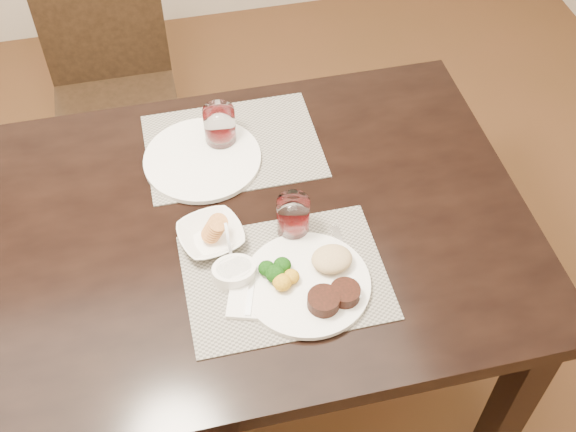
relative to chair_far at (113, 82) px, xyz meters
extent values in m
plane|color=#482E17|center=(0.00, -0.93, -0.50)|extent=(4.50, 4.50, 0.00)
cube|color=black|center=(0.00, -0.93, 0.22)|extent=(2.00, 1.00, 0.05)
cube|color=black|center=(0.92, -1.35, -0.15)|extent=(0.08, 0.08, 0.70)
cube|color=black|center=(0.92, -0.51, -0.15)|extent=(0.08, 0.08, 0.70)
cube|color=black|center=(0.00, -0.08, -0.07)|extent=(0.42, 0.42, 0.04)
cube|color=black|center=(-0.18, -0.26, -0.30)|extent=(0.04, 0.04, 0.41)
cube|color=black|center=(0.18, -0.26, -0.30)|extent=(0.04, 0.04, 0.41)
cube|color=black|center=(-0.18, 0.10, -0.30)|extent=(0.04, 0.04, 0.41)
cube|color=black|center=(0.18, 0.10, -0.30)|extent=(0.04, 0.04, 0.41)
cube|color=black|center=(0.00, 0.11, 0.17)|extent=(0.42, 0.04, 0.45)
cube|color=gray|center=(0.36, -1.11, 0.25)|extent=(0.46, 0.34, 0.00)
cube|color=gray|center=(0.32, -0.66, 0.25)|extent=(0.46, 0.34, 0.00)
cylinder|color=white|center=(0.40, -1.15, 0.26)|extent=(0.29, 0.29, 0.01)
cylinder|color=black|center=(0.43, -1.21, 0.28)|extent=(0.07, 0.07, 0.03)
cylinder|color=black|center=(0.48, -1.20, 0.28)|extent=(0.07, 0.07, 0.03)
ellipsoid|color=tan|center=(0.47, -1.11, 0.28)|extent=(0.10, 0.08, 0.04)
ellipsoid|color=#14490E|center=(0.34, -1.12, 0.28)|extent=(0.05, 0.05, 0.04)
ellipsoid|color=gold|center=(0.35, -1.15, 0.28)|extent=(0.04, 0.04, 0.04)
cube|color=white|center=(0.27, -1.13, 0.26)|extent=(0.13, 0.17, 0.01)
cube|color=white|center=(0.27, -1.15, 0.26)|extent=(0.04, 0.11, 0.00)
cube|color=white|center=(0.28, -1.08, 0.26)|extent=(0.03, 0.04, 0.00)
cube|color=white|center=(0.51, -1.07, 0.25)|extent=(0.02, 0.15, 0.00)
cube|color=black|center=(0.51, -1.19, 0.26)|extent=(0.02, 0.10, 0.01)
imported|color=white|center=(0.21, -0.97, 0.27)|extent=(0.18, 0.18, 0.04)
cylinder|color=#C77B3E|center=(0.21, -0.97, 0.29)|extent=(0.05, 0.05, 0.05)
cylinder|color=white|center=(0.25, -1.09, 0.27)|extent=(0.10, 0.10, 0.04)
cylinder|color=black|center=(0.25, -1.09, 0.28)|extent=(0.08, 0.08, 0.01)
cube|color=white|center=(0.25, -1.02, 0.31)|extent=(0.01, 0.07, 0.05)
cylinder|color=silver|center=(0.41, -0.99, 0.30)|extent=(0.08, 0.08, 0.11)
cylinder|color=#330405|center=(0.41, -0.99, 0.26)|extent=(0.07, 0.07, 0.03)
cylinder|color=white|center=(0.23, -0.70, 0.26)|extent=(0.31, 0.31, 0.01)
cylinder|color=silver|center=(0.29, -0.64, 0.31)|extent=(0.08, 0.08, 0.12)
cylinder|color=#330405|center=(0.29, -0.64, 0.27)|extent=(0.07, 0.07, 0.03)
camera|label=1|loc=(0.15, -2.05, 1.60)|focal=45.00mm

